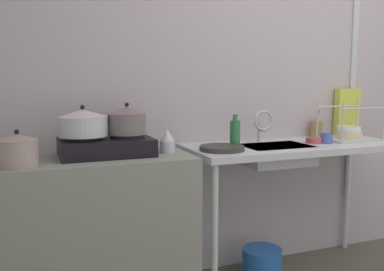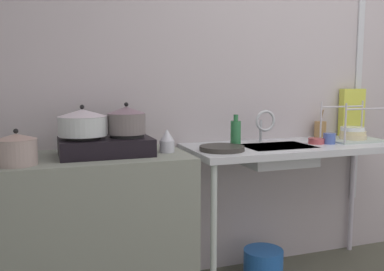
{
  "view_description": "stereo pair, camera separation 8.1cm",
  "coord_description": "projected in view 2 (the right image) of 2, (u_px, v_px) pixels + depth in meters",
  "views": [
    {
      "loc": [
        -1.85,
        -1.01,
        1.3
      ],
      "look_at": [
        -0.95,
        1.31,
        0.98
      ],
      "focal_mm": 39.95,
      "sensor_mm": 36.0,
      "label": 1
    },
    {
      "loc": [
        -1.78,
        -1.04,
        1.3
      ],
      "look_at": [
        -0.95,
        1.31,
        0.98
      ],
      "focal_mm": 39.95,
      "sensor_mm": 36.0,
      "label": 2
    }
  ],
  "objects": [
    {
      "name": "bottle_by_sink",
      "position": [
        236.0,
        133.0,
        2.61
      ],
      "size": [
        0.06,
        0.06,
        0.2
      ],
      "color": "#2C7441",
      "rests_on": "counter_sink"
    },
    {
      "name": "counter_sink",
      "position": [
        296.0,
        155.0,
        2.77
      ],
      "size": [
        1.43,
        0.57,
        0.9
      ],
      "color": "silver",
      "rests_on": "ground"
    },
    {
      "name": "small_bowl_on_drainboard",
      "position": [
        316.0,
        141.0,
        2.78
      ],
      "size": [
        0.1,
        0.1,
        0.04
      ],
      "primitive_type": "cylinder",
      "color": "#B84B50",
      "rests_on": "counter_sink"
    },
    {
      "name": "utensil_jar",
      "position": [
        320.0,
        129.0,
        3.07
      ],
      "size": [
        0.08,
        0.08,
        0.2
      ],
      "color": "#A47947",
      "rests_on": "counter_sink"
    },
    {
      "name": "pot_on_left_burner",
      "position": [
        83.0,
        122.0,
        2.29
      ],
      "size": [
        0.26,
        0.26,
        0.17
      ],
      "color": "silver",
      "rests_on": "stove"
    },
    {
      "name": "bucket_on_floor",
      "position": [
        263.0,
        265.0,
        2.79
      ],
      "size": [
        0.26,
        0.26,
        0.21
      ],
      "primitive_type": "cylinder",
      "color": "blue",
      "rests_on": "ground"
    },
    {
      "name": "dish_rack",
      "position": [
        353.0,
        134.0,
        2.92
      ],
      "size": [
        0.37,
        0.27,
        0.27
      ],
      "color": "#BFBBBF",
      "rests_on": "counter_sink"
    },
    {
      "name": "wall_metal_strip",
      "position": [
        359.0,
        57.0,
        3.18
      ],
      "size": [
        0.05,
        0.01,
        2.15
      ],
      "primitive_type": "cube",
      "color": "silver"
    },
    {
      "name": "cup_by_rack",
      "position": [
        329.0,
        138.0,
        2.77
      ],
      "size": [
        0.08,
        0.08,
        0.07
      ],
      "primitive_type": "cylinder",
      "color": "#475FAC",
      "rests_on": "counter_sink"
    },
    {
      "name": "pot_beside_stove",
      "position": [
        17.0,
        149.0,
        2.06
      ],
      "size": [
        0.19,
        0.19,
        0.18
      ],
      "color": "#A7938B",
      "rests_on": "counter_concrete"
    },
    {
      "name": "stove",
      "position": [
        106.0,
        146.0,
        2.35
      ],
      "size": [
        0.5,
        0.33,
        0.11
      ],
      "color": "black",
      "rests_on": "counter_concrete"
    },
    {
      "name": "pot_on_right_burner",
      "position": [
        127.0,
        120.0,
        2.37
      ],
      "size": [
        0.21,
        0.21,
        0.18
      ],
      "color": "slate",
      "rests_on": "stove"
    },
    {
      "name": "percolator",
      "position": [
        167.0,
        141.0,
        2.44
      ],
      "size": [
        0.09,
        0.09,
        0.13
      ],
      "color": "silver",
      "rests_on": "counter_concrete"
    },
    {
      "name": "faucet",
      "position": [
        265.0,
        122.0,
        2.79
      ],
      "size": [
        0.14,
        0.08,
        0.22
      ],
      "color": "silver",
      "rests_on": "counter_sink"
    },
    {
      "name": "wall_back",
      "position": [
        300.0,
        75.0,
        3.09
      ],
      "size": [
        5.1,
        0.1,
        2.69
      ],
      "primitive_type": "cube",
      "color": "#BAB1B2",
      "rests_on": "ground"
    },
    {
      "name": "frying_pan",
      "position": [
        222.0,
        148.0,
        2.5
      ],
      "size": [
        0.27,
        0.27,
        0.03
      ],
      "primitive_type": "cylinder",
      "color": "#33302B",
      "rests_on": "counter_sink"
    },
    {
      "name": "counter_concrete",
      "position": [
        94.0,
        235.0,
        2.39
      ],
      "size": [
        1.06,
        0.57,
        0.9
      ],
      "primitive_type": "cube",
      "color": "gray",
      "rests_on": "ground"
    },
    {
      "name": "sink_basin",
      "position": [
        277.0,
        155.0,
        2.69
      ],
      "size": [
        0.43,
        0.31,
        0.12
      ],
      "primitive_type": "cube",
      "color": "silver",
      "rests_on": "counter_sink"
    },
    {
      "name": "cereal_box",
      "position": [
        352.0,
        112.0,
        3.16
      ],
      "size": [
        0.18,
        0.08,
        0.35
      ],
      "primitive_type": "cube",
      "rotation": [
        0.0,
        0.0,
        -0.09
      ],
      "color": "#D1D746",
      "rests_on": "counter_sink"
    }
  ]
}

